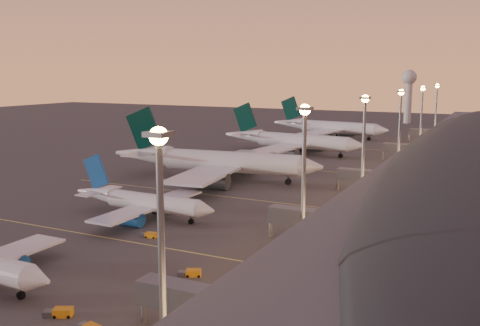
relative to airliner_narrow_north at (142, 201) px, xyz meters
name	(u,v)px	position (x,y,z in m)	size (l,w,h in m)	color
ground	(129,232)	(4.38, -10.29, -3.35)	(700.00, 700.00, 0.00)	#3D3A38
airliner_narrow_north	(142,201)	(0.00, 0.00, 0.00)	(36.15, 32.19, 12.96)	silver
airliner_wide_near	(213,161)	(-6.27, 42.70, 2.00)	(64.98, 59.61, 20.79)	silver
airliner_wide_mid	(291,141)	(-4.75, 100.68, 1.55)	(59.48, 54.48, 19.02)	silver
airliner_wide_far	(328,127)	(-7.30, 157.11, 1.60)	(60.02, 55.28, 19.23)	silver
light_masts	(386,123)	(40.38, 54.71, 14.21)	(2.20, 217.20, 25.90)	slate
radar_tower	(409,87)	(14.38, 249.71, 18.52)	(9.00, 9.00, 32.50)	silver
lane_markings	(225,192)	(4.38, 29.71, -3.34)	(90.00, 180.36, 0.00)	#D8C659
baggage_tug_b	(59,313)	(19.74, -43.84, -2.85)	(3.89, 2.94, 1.09)	orange
baggage_tug_c	(149,235)	(10.21, -11.49, -2.90)	(3.43, 1.80, 0.97)	orange
baggage_tug_d	(191,273)	(27.53, -24.60, -2.88)	(3.71, 2.74, 1.04)	orange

